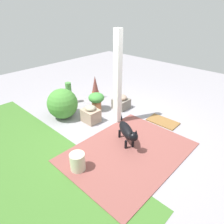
% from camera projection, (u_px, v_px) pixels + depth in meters
% --- Properties ---
extents(ground_plane, '(12.00, 12.00, 0.00)m').
position_uv_depth(ground_plane, '(116.00, 129.00, 4.66)').
color(ground_plane, gray).
extents(brick_path, '(1.80, 2.40, 0.02)m').
position_uv_depth(brick_path, '(128.00, 152.00, 3.93)').
color(brick_path, brown).
rests_on(brick_path, ground).
extents(porch_pillar, '(0.14, 0.14, 2.13)m').
position_uv_depth(porch_pillar, '(118.00, 80.00, 4.45)').
color(porch_pillar, white).
rests_on(porch_pillar, ground).
extents(stone_planter_nearest, '(0.40, 0.40, 0.38)m').
position_uv_depth(stone_planter_nearest, '(121.00, 102.00, 5.51)').
color(stone_planter_nearest, slate).
rests_on(stone_planter_nearest, ground).
extents(stone_planter_mid, '(0.40, 0.35, 0.42)m').
position_uv_depth(stone_planter_mid, '(91.00, 114.00, 4.87)').
color(stone_planter_mid, tan).
rests_on(stone_planter_mid, ground).
extents(round_shrub, '(0.75, 0.75, 0.75)m').
position_uv_depth(round_shrub, '(63.00, 104.00, 4.97)').
color(round_shrub, '#458735').
rests_on(round_shrub, ground).
extents(terracotta_pot_spiky, '(0.21, 0.21, 0.70)m').
position_uv_depth(terracotta_pot_spiky, '(95.00, 88.00, 6.00)').
color(terracotta_pot_spiky, '#AC6936').
rests_on(terracotta_pot_spiky, ground).
extents(terracotta_pot_broad, '(0.42, 0.42, 0.49)m').
position_uv_depth(terracotta_pot_broad, '(96.00, 100.00, 5.35)').
color(terracotta_pot_broad, '#B56741').
rests_on(terracotta_pot_broad, ground).
extents(terracotta_pot_tall, '(0.29, 0.29, 0.61)m').
position_uv_depth(terracotta_pot_tall, '(69.00, 96.00, 5.78)').
color(terracotta_pot_tall, '#BF7744').
rests_on(terracotta_pot_tall, ground).
extents(dog, '(0.73, 0.52, 0.53)m').
position_uv_depth(dog, '(127.00, 131.00, 4.02)').
color(dog, black).
rests_on(dog, ground).
extents(ceramic_urn, '(0.26, 0.26, 0.34)m').
position_uv_depth(ceramic_urn, '(78.00, 162.00, 3.45)').
color(ceramic_urn, beige).
rests_on(ceramic_urn, ground).
extents(doormat, '(0.73, 0.42, 0.03)m').
position_uv_depth(doormat, '(163.00, 122.00, 4.92)').
color(doormat, brown).
rests_on(doormat, ground).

